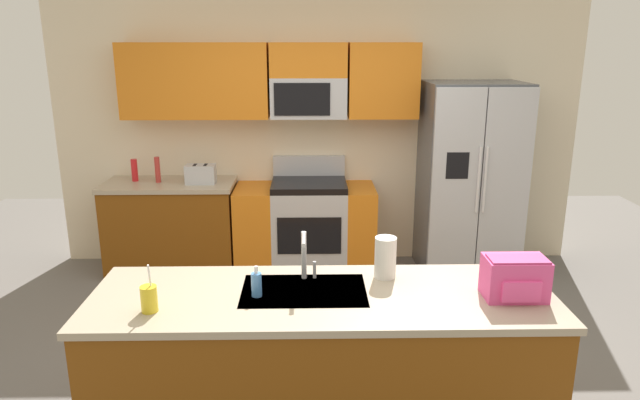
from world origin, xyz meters
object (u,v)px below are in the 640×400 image
Objects in this scene: bottle_red at (134,170)px; drink_cup_yellow at (149,299)px; pepper_mill at (158,170)px; soap_dispenser at (256,284)px; sink_faucet at (305,252)px; range_oven at (305,226)px; toaster at (201,174)px; refrigerator at (470,180)px; backpack at (515,277)px; paper_towel_roll at (385,257)px.

drink_cup_yellow is at bearing -72.43° from bottle_red.
pepper_mill is 2.81m from soap_dispenser.
drink_cup_yellow is (-0.78, -0.38, -0.10)m from sink_faucet.
bottle_red is at bearing 178.04° from range_oven.
toaster is at bearing -176.98° from range_oven.
toaster is 1.13× the size of pepper_mill.
soap_dispenser is (0.52, 0.17, -0.00)m from drink_cup_yellow.
refrigerator is 3.55m from drink_cup_yellow.
drink_cup_yellow is at bearing -105.68° from range_oven.
bottle_red reaches higher than toaster.
backpack is (1.89, 0.12, 0.05)m from drink_cup_yellow.
sink_faucet is 1.10× the size of drink_cup_yellow.
range_oven is 2.90m from backpack.
pepper_mill is 0.25m from bottle_red.
soap_dispenser is at bearing -95.44° from range_oven.
range_oven is 1.65m from refrigerator.
toaster is (-0.99, -0.05, 0.55)m from range_oven.
toaster is 2.69m from drink_cup_yellow.
bottle_red is (-1.65, 0.06, 0.56)m from range_oven.
toaster is 0.88× the size of backpack.
refrigerator is 7.49× the size of pepper_mill.
drink_cup_yellow is 1.89m from backpack.
sink_faucet is at bearing -58.81° from pepper_mill.
refrigerator is 2.58m from backpack.
paper_towel_roll reaches higher than backpack.
drink_cup_yellow is (-0.77, -2.73, 0.53)m from range_oven.
refrigerator is 2.57m from toaster.
soap_dispenser is (1.41, -2.62, -0.04)m from bottle_red.
paper_towel_roll is at bearing -78.48° from range_oven.
refrigerator is 3.09m from soap_dispenser.
pepper_mill is (-2.99, 0.07, 0.10)m from refrigerator.
paper_towel_roll is 0.71m from backpack.
range_oven is 8.00× the size of soap_dispenser.
backpack reaches higher than toaster.
paper_towel_roll is at bearing -50.90° from pepper_mill.
drink_cup_yellow is (0.65, -2.73, -0.05)m from pepper_mill.
sink_faucet is (1.01, -2.30, 0.08)m from toaster.
refrigerator is 6.61× the size of toaster.
drink_cup_yellow is at bearing -76.71° from pepper_mill.
sink_faucet is 1.17× the size of paper_towel_roll.
sink_faucet is 0.46m from paper_towel_roll.
sink_faucet is at bearing -175.69° from paper_towel_roll.
bottle_red is 0.67× the size of backpack.
drink_cup_yellow is (0.23, -2.68, -0.02)m from toaster.
toaster is 0.67m from bottle_red.
pepper_mill reaches higher than soap_dispenser.
refrigerator is at bearing 63.80° from paper_towel_roll.
backpack is (1.11, -0.25, -0.05)m from sink_faucet.
sink_faucet is at bearing 38.74° from soap_dispenser.
soap_dispenser is 0.71× the size of paper_towel_roll.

